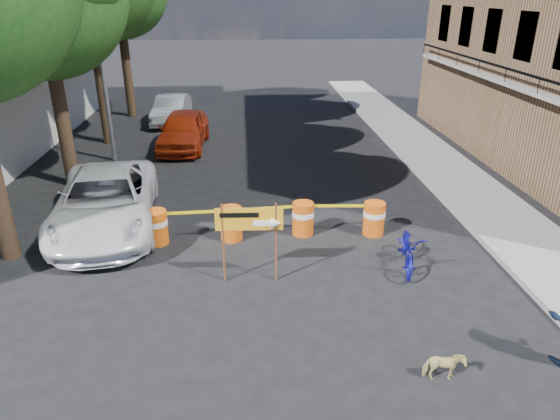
{
  "coord_description": "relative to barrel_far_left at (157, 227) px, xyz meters",
  "views": [
    {
      "loc": [
        -1.0,
        -9.2,
        6.0
      ],
      "look_at": [
        -0.23,
        1.4,
        1.3
      ],
      "focal_mm": 32.0,
      "sensor_mm": 36.0,
      "label": 1
    }
  ],
  "objects": [
    {
      "name": "ground",
      "position": [
        3.31,
        -2.45,
        -0.47
      ],
      "size": [
        120.0,
        120.0,
        0.0
      ],
      "primitive_type": "plane",
      "color": "black",
      "rests_on": "ground"
    },
    {
      "name": "sidewalk_east",
      "position": [
        9.51,
        3.55,
        -0.4
      ],
      "size": [
        2.4,
        40.0,
        0.15
      ],
      "primitive_type": "cube",
      "color": "gray",
      "rests_on": "ground"
    },
    {
      "name": "streetlamp",
      "position": [
        -2.62,
        7.05,
        3.9
      ],
      "size": [
        1.25,
        0.18,
        8.0
      ],
      "color": "gray",
      "rests_on": "ground"
    },
    {
      "name": "barrel_far_left",
      "position": [
        0.0,
        0.0,
        0.0
      ],
      "size": [
        0.58,
        0.58,
        0.9
      ],
      "color": "#C7410B",
      "rests_on": "ground"
    },
    {
      "name": "barrel_mid_left",
      "position": [
        1.9,
        0.09,
        0.0
      ],
      "size": [
        0.58,
        0.58,
        0.9
      ],
      "color": "#C7410B",
      "rests_on": "ground"
    },
    {
      "name": "barrel_mid_right",
      "position": [
        3.79,
        0.25,
        0.0
      ],
      "size": [
        0.58,
        0.58,
        0.9
      ],
      "color": "#C7410B",
      "rests_on": "ground"
    },
    {
      "name": "barrel_far_right",
      "position": [
        5.67,
        0.12,
        0.0
      ],
      "size": [
        0.58,
        0.58,
        0.9
      ],
      "color": "#C7410B",
      "rests_on": "ground"
    },
    {
      "name": "detour_sign",
      "position": [
        2.55,
        -1.99,
        0.91
      ],
      "size": [
        1.46,
        0.28,
        1.88
      ],
      "rotation": [
        0.0,
        0.0,
        -0.04
      ],
      "color": "#592D19",
      "rests_on": "ground"
    },
    {
      "name": "bicycle",
      "position": [
        6.04,
        -1.64,
        0.46
      ],
      "size": [
        0.85,
        1.09,
        1.86
      ],
      "primitive_type": "imported",
      "rotation": [
        0.0,
        0.0,
        -0.22
      ],
      "color": "#13139B",
      "rests_on": "ground"
    },
    {
      "name": "dog",
      "position": [
        5.5,
        -5.36,
        -0.19
      ],
      "size": [
        0.66,
        0.32,
        0.55
      ],
      "primitive_type": "imported",
      "rotation": [
        0.0,
        0.0,
        1.54
      ],
      "color": "#D8C77C",
      "rests_on": "ground"
    },
    {
      "name": "suv_white",
      "position": [
        -1.49,
        1.05,
        0.3
      ],
      "size": [
        3.25,
        5.84,
        1.54
      ],
      "primitive_type": "imported",
      "rotation": [
        0.0,
        0.0,
        0.13
      ],
      "color": "white",
      "rests_on": "ground"
    },
    {
      "name": "sedan_red",
      "position": [
        -0.2,
        8.59,
        0.28
      ],
      "size": [
        2.0,
        4.5,
        1.5
      ],
      "primitive_type": "imported",
      "rotation": [
        0.0,
        0.0,
        -0.05
      ],
      "color": "#A5280D",
      "rests_on": "ground"
    },
    {
      "name": "sedan_silver",
      "position": [
        -1.22,
        12.96,
        0.19
      ],
      "size": [
        1.63,
        4.11,
        1.33
      ],
      "primitive_type": "imported",
      "rotation": [
        0.0,
        0.0,
        -0.05
      ],
      "color": "#B6B8BE",
      "rests_on": "ground"
    }
  ]
}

